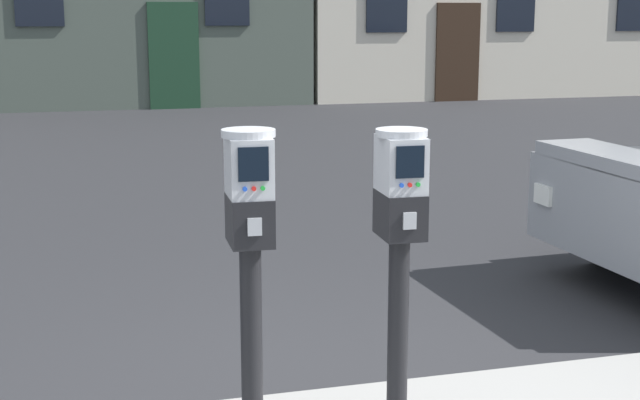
% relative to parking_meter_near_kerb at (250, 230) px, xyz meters
% --- Properties ---
extents(parking_meter_near_kerb, '(0.23, 0.26, 1.31)m').
position_rel_parking_meter_near_kerb_xyz_m(parking_meter_near_kerb, '(0.00, 0.00, 0.00)').
color(parking_meter_near_kerb, black).
rests_on(parking_meter_near_kerb, sidewalk_slab).
extents(parking_meter_twin_adjacent, '(0.23, 0.26, 1.29)m').
position_rel_parking_meter_near_kerb_xyz_m(parking_meter_twin_adjacent, '(0.64, -0.00, -0.01)').
color(parking_meter_twin_adjacent, black).
rests_on(parking_meter_twin_adjacent, sidewalk_slab).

